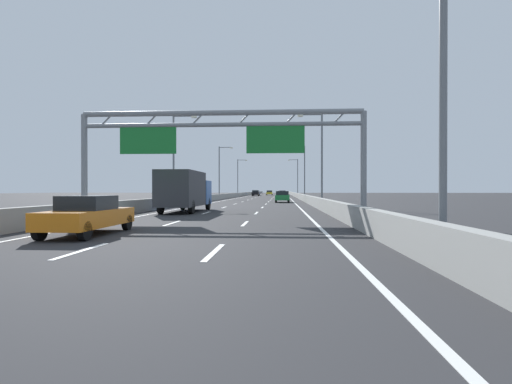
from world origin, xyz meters
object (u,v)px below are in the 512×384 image
(streetlamp_left_far, at_px, (220,169))
(blue_car, at_px, (256,193))
(black_car, at_px, (256,193))
(red_car, at_px, (282,194))
(streetlamp_right_distant, at_px, (297,175))
(white_car, at_px, (282,193))
(streetlamp_right_near, at_px, (434,43))
(yellow_car, at_px, (269,193))
(sign_gantry, at_px, (219,136))
(orange_car, at_px, (88,215))
(green_car, at_px, (282,197))
(streetlamp_right_far, at_px, (303,169))
(streetlamp_left_distant, at_px, (239,175))
(box_truck, at_px, (185,190))
(streetlamp_left_mid, at_px, (176,154))
(streetlamp_right_mid, at_px, (320,153))

(streetlamp_left_far, distance_m, blue_car, 45.26)
(black_car, xyz_separation_m, red_car, (7.04, -26.00, -0.06))
(streetlamp_right_distant, xyz_separation_m, white_car, (-3.65, -0.37, -4.64))
(streetlamp_right_near, distance_m, white_car, 92.81)
(yellow_car, bearing_deg, white_car, -79.52)
(red_car, bearing_deg, white_car, 89.45)
(red_car, bearing_deg, black_car, 105.15)
(sign_gantry, distance_m, streetlamp_right_distant, 80.30)
(orange_car, bearing_deg, yellow_car, 88.24)
(green_car, xyz_separation_m, white_car, (0.14, 50.07, -0.01))
(streetlamp_right_far, height_order, streetlamp_left_distant, same)
(streetlamp_right_far, relative_size, orange_car, 2.04)
(streetlamp_right_far, xyz_separation_m, streetlamp_left_distant, (-14.93, 31.00, 0.00))
(streetlamp_right_distant, xyz_separation_m, box_truck, (-11.08, -73.85, -3.75))
(white_car, bearing_deg, streetlamp_right_distant, 5.75)
(sign_gantry, bearing_deg, white_car, 87.16)
(green_car, distance_m, white_car, 50.07)
(streetlamp_left_mid, relative_size, streetlamp_left_distant, 1.00)
(streetlamp_left_mid, xyz_separation_m, streetlamp_right_mid, (14.93, 0.00, 0.00))
(streetlamp_right_far, bearing_deg, green_car, -101.02)
(sign_gantry, xyz_separation_m, streetlamp_left_mid, (-7.33, 17.94, 0.56))
(streetlamp_left_mid, xyz_separation_m, green_car, (11.15, 11.55, -4.63))
(yellow_car, bearing_deg, streetlamp_right_near, -86.19)
(orange_car, height_order, green_car, green_car)
(streetlamp_left_far, xyz_separation_m, yellow_car, (7.34, 51.91, -4.64))
(streetlamp_left_distant, distance_m, box_truck, 74.04)
(streetlamp_right_distant, bearing_deg, streetlamp_right_near, -90.00)
(orange_car, bearing_deg, streetlamp_right_far, 79.32)
(streetlamp_right_distant, relative_size, orange_car, 2.04)
(orange_car, bearing_deg, streetlamp_right_mid, 68.04)
(streetlamp_right_near, distance_m, streetlamp_left_mid, 34.40)
(white_car, bearing_deg, streetlamp_right_mid, -86.61)
(white_car, bearing_deg, sign_gantry, -92.84)
(green_car, relative_size, blue_car, 1.05)
(streetlamp_left_distant, height_order, red_car, streetlamp_left_distant)
(streetlamp_right_far, height_order, white_car, streetlamp_right_far)
(green_car, height_order, white_car, green_car)
(streetlamp_left_far, bearing_deg, streetlamp_left_distant, 90.00)
(streetlamp_right_near, relative_size, yellow_car, 2.28)
(streetlamp_right_mid, xyz_separation_m, orange_car, (-10.97, -27.22, -4.67))
(streetlamp_right_distant, bearing_deg, blue_car, 128.88)
(streetlamp_left_far, bearing_deg, blue_car, 85.23)
(streetlamp_right_mid, bearing_deg, orange_car, -111.96)
(streetlamp_left_distant, xyz_separation_m, red_car, (11.08, -20.87, -4.67))
(white_car, bearing_deg, streetlamp_right_far, -83.20)
(streetlamp_right_near, relative_size, streetlamp_right_far, 1.00)
(streetlamp_right_mid, bearing_deg, red_car, 95.34)
(blue_car, relative_size, box_truck, 0.49)
(streetlamp_right_far, bearing_deg, yellow_car, 98.32)
(streetlamp_right_far, bearing_deg, sign_gantry, -98.82)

